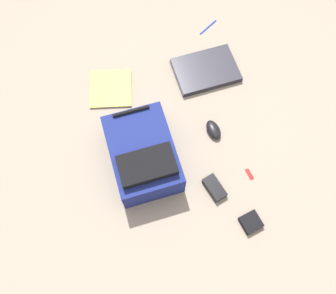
{
  "coord_description": "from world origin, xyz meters",
  "views": [
    {
      "loc": [
        -0.38,
        -0.54,
        1.66
      ],
      "look_at": [
        -0.04,
        0.02,
        0.02
      ],
      "focal_mm": 39.2,
      "sensor_mm": 36.0,
      "label": 1
    }
  ],
  "objects_px": {
    "book_blue": "(111,88)",
    "pen_black": "(208,27)",
    "backpack": "(143,155)",
    "usb_stick": "(250,174)",
    "laptop": "(206,70)",
    "computer_mouse": "(214,130)",
    "power_brick": "(214,188)",
    "earbud_pouch": "(251,222)"
  },
  "relations": [
    {
      "from": "book_blue",
      "to": "pen_black",
      "type": "height_order",
      "value": "book_blue"
    },
    {
      "from": "backpack",
      "to": "earbud_pouch",
      "type": "distance_m",
      "value": 0.57
    },
    {
      "from": "book_blue",
      "to": "laptop",
      "type": "bearing_deg",
      "value": -19.17
    },
    {
      "from": "laptop",
      "to": "backpack",
      "type": "bearing_deg",
      "value": -152.94
    },
    {
      "from": "pen_black",
      "to": "computer_mouse",
      "type": "bearing_deg",
      "value": -121.39
    },
    {
      "from": "power_brick",
      "to": "earbud_pouch",
      "type": "height_order",
      "value": "power_brick"
    },
    {
      "from": "backpack",
      "to": "power_brick",
      "type": "relative_size",
      "value": 3.79
    },
    {
      "from": "earbud_pouch",
      "to": "usb_stick",
      "type": "xyz_separation_m",
      "value": [
        0.13,
        0.19,
        -0.01
      ]
    },
    {
      "from": "power_brick",
      "to": "computer_mouse",
      "type": "bearing_deg",
      "value": 56.97
    },
    {
      "from": "book_blue",
      "to": "pen_black",
      "type": "xyz_separation_m",
      "value": [
        0.66,
        0.07,
        -0.0
      ]
    },
    {
      "from": "backpack",
      "to": "computer_mouse",
      "type": "bearing_deg",
      "value": -5.78
    },
    {
      "from": "earbud_pouch",
      "to": "usb_stick",
      "type": "distance_m",
      "value": 0.23
    },
    {
      "from": "power_brick",
      "to": "laptop",
      "type": "bearing_deg",
      "value": 60.07
    },
    {
      "from": "laptop",
      "to": "computer_mouse",
      "type": "relative_size",
      "value": 3.47
    },
    {
      "from": "earbud_pouch",
      "to": "backpack",
      "type": "bearing_deg",
      "value": 117.79
    },
    {
      "from": "book_blue",
      "to": "pen_black",
      "type": "distance_m",
      "value": 0.66
    },
    {
      "from": "backpack",
      "to": "computer_mouse",
      "type": "relative_size",
      "value": 4.26
    },
    {
      "from": "laptop",
      "to": "book_blue",
      "type": "relative_size",
      "value": 1.27
    },
    {
      "from": "computer_mouse",
      "to": "usb_stick",
      "type": "xyz_separation_m",
      "value": [
        0.02,
        -0.28,
        -0.01
      ]
    },
    {
      "from": "pen_black",
      "to": "usb_stick",
      "type": "height_order",
      "value": "pen_black"
    },
    {
      "from": "book_blue",
      "to": "pen_black",
      "type": "bearing_deg",
      "value": 6.03
    },
    {
      "from": "earbud_pouch",
      "to": "laptop",
      "type": "bearing_deg",
      "value": 70.8
    },
    {
      "from": "book_blue",
      "to": "earbud_pouch",
      "type": "bearing_deg",
      "value": -77.33
    },
    {
      "from": "backpack",
      "to": "laptop",
      "type": "bearing_deg",
      "value": 27.06
    },
    {
      "from": "power_brick",
      "to": "usb_stick",
      "type": "xyz_separation_m",
      "value": [
        0.18,
        -0.03,
        -0.01
      ]
    },
    {
      "from": "pen_black",
      "to": "earbud_pouch",
      "type": "relative_size",
      "value": 1.58
    },
    {
      "from": "backpack",
      "to": "computer_mouse",
      "type": "distance_m",
      "value": 0.38
    },
    {
      "from": "pen_black",
      "to": "earbud_pouch",
      "type": "xyz_separation_m",
      "value": [
        -0.44,
        -1.01,
        0.01
      ]
    },
    {
      "from": "laptop",
      "to": "usb_stick",
      "type": "bearing_deg",
      "value": -103.2
    },
    {
      "from": "backpack",
      "to": "pen_black",
      "type": "relative_size",
      "value": 3.46
    },
    {
      "from": "laptop",
      "to": "computer_mouse",
      "type": "bearing_deg",
      "value": -117.31
    },
    {
      "from": "laptop",
      "to": "book_blue",
      "type": "xyz_separation_m",
      "value": [
        -0.48,
        0.17,
        -0.01
      ]
    },
    {
      "from": "computer_mouse",
      "to": "pen_black",
      "type": "relative_size",
      "value": 0.81
    },
    {
      "from": "computer_mouse",
      "to": "backpack",
      "type": "bearing_deg",
      "value": -177.47
    },
    {
      "from": "laptop",
      "to": "computer_mouse",
      "type": "xyz_separation_m",
      "value": [
        -0.16,
        -0.31,
        0.0
      ]
    },
    {
      "from": "backpack",
      "to": "book_blue",
      "type": "distance_m",
      "value": 0.45
    },
    {
      "from": "book_blue",
      "to": "computer_mouse",
      "type": "xyz_separation_m",
      "value": [
        0.32,
        -0.48,
        0.01
      ]
    },
    {
      "from": "computer_mouse",
      "to": "power_brick",
      "type": "height_order",
      "value": "computer_mouse"
    },
    {
      "from": "backpack",
      "to": "usb_stick",
      "type": "height_order",
      "value": "backpack"
    },
    {
      "from": "backpack",
      "to": "book_blue",
      "type": "xyz_separation_m",
      "value": [
        0.05,
        0.44,
        -0.08
      ]
    },
    {
      "from": "book_blue",
      "to": "usb_stick",
      "type": "relative_size",
      "value": 5.31
    },
    {
      "from": "backpack",
      "to": "pen_black",
      "type": "distance_m",
      "value": 0.88
    }
  ]
}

